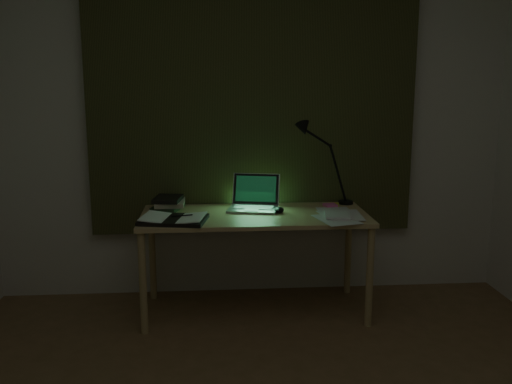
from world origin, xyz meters
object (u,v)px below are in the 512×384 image
desk_lamp (347,164)px  open_textbook (173,219)px  book_stack (169,202)px  loose_papers (328,215)px  desk (255,263)px  laptop (253,193)px

desk_lamp → open_textbook: bearing=-154.2°
open_textbook → desk_lamp: (1.14, 0.41, 0.26)m
book_stack → loose_papers: 1.04m
desk → book_stack: 0.69m
laptop → open_textbook: bearing=-139.8°
open_textbook → book_stack: 0.34m
loose_papers → desk_lamp: desk_lamp is taller
laptop → desk_lamp: bearing=25.9°
desk → desk_lamp: 0.92m
book_stack → desk_lamp: 1.22m
loose_papers → desk_lamp: bearing=61.1°
desk → laptop: 0.45m
laptop → book_stack: (-0.55, 0.08, -0.07)m
laptop → open_textbook: (-0.50, -0.26, -0.10)m
book_stack → laptop: bearing=-8.4°
laptop → loose_papers: (0.46, -0.19, -0.10)m
open_textbook → loose_papers: 0.96m
desk → loose_papers: size_ratio=3.97×
desk → open_textbook: open_textbook is taller
book_stack → loose_papers: book_stack is taller
desk → laptop: laptop is taller
desk → desk_lamp: size_ratio=2.61×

